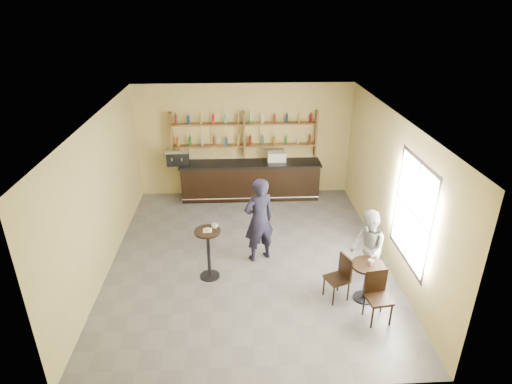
{
  "coord_description": "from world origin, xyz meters",
  "views": [
    {
      "loc": [
        -0.24,
        -8.03,
        5.36
      ],
      "look_at": [
        0.2,
        0.8,
        1.25
      ],
      "focal_mm": 30.0,
      "sensor_mm": 36.0,
      "label": 1
    }
  ],
  "objects_px": {
    "pastry_case": "(276,157)",
    "patron_second": "(367,248)",
    "cafe_table": "(366,282)",
    "bar_counter": "(250,180)",
    "chair_south": "(379,298)",
    "man_main": "(259,220)",
    "pedestal_table": "(209,254)",
    "chair_west": "(337,278)",
    "espresso_machine": "(178,156)"
  },
  "relations": [
    {
      "from": "espresso_machine",
      "to": "man_main",
      "type": "distance_m",
      "value": 3.78
    },
    {
      "from": "chair_west",
      "to": "espresso_machine",
      "type": "bearing_deg",
      "value": -164.38
    },
    {
      "from": "pedestal_table",
      "to": "espresso_machine",
      "type": "bearing_deg",
      "value": 104.89
    },
    {
      "from": "pastry_case",
      "to": "cafe_table",
      "type": "xyz_separation_m",
      "value": [
        1.29,
        -4.65,
        -0.83
      ]
    },
    {
      "from": "chair_south",
      "to": "bar_counter",
      "type": "bearing_deg",
      "value": 103.18
    },
    {
      "from": "chair_south",
      "to": "patron_second",
      "type": "distance_m",
      "value": 1.16
    },
    {
      "from": "chair_west",
      "to": "patron_second",
      "type": "xyz_separation_m",
      "value": [
        0.67,
        0.46,
        0.36
      ]
    },
    {
      "from": "bar_counter",
      "to": "pedestal_table",
      "type": "relative_size",
      "value": 3.59
    },
    {
      "from": "pastry_case",
      "to": "patron_second",
      "type": "xyz_separation_m",
      "value": [
        1.42,
        -4.14,
        -0.42
      ]
    },
    {
      "from": "cafe_table",
      "to": "bar_counter",
      "type": "bearing_deg",
      "value": 113.5
    },
    {
      "from": "espresso_machine",
      "to": "pastry_case",
      "type": "bearing_deg",
      "value": -6.33
    },
    {
      "from": "pastry_case",
      "to": "chair_west",
      "type": "height_order",
      "value": "pastry_case"
    },
    {
      "from": "bar_counter",
      "to": "chair_south",
      "type": "bearing_deg",
      "value": -68.47
    },
    {
      "from": "espresso_machine",
      "to": "patron_second",
      "type": "distance_m",
      "value": 5.88
    },
    {
      "from": "bar_counter",
      "to": "patron_second",
      "type": "height_order",
      "value": "patron_second"
    },
    {
      "from": "man_main",
      "to": "cafe_table",
      "type": "xyz_separation_m",
      "value": [
        1.95,
        -1.5,
        -0.57
      ]
    },
    {
      "from": "bar_counter",
      "to": "chair_south",
      "type": "relative_size",
      "value": 4.12
    },
    {
      "from": "bar_counter",
      "to": "chair_west",
      "type": "xyz_separation_m",
      "value": [
        1.47,
        -4.6,
        -0.08
      ]
    },
    {
      "from": "espresso_machine",
      "to": "chair_south",
      "type": "bearing_deg",
      "value": -58.54
    },
    {
      "from": "pastry_case",
      "to": "pedestal_table",
      "type": "relative_size",
      "value": 0.47
    },
    {
      "from": "pastry_case",
      "to": "man_main",
      "type": "distance_m",
      "value": 3.23
    },
    {
      "from": "pedestal_table",
      "to": "man_main",
      "type": "height_order",
      "value": "man_main"
    },
    {
      "from": "man_main",
      "to": "chair_south",
      "type": "bearing_deg",
      "value": 109.75
    },
    {
      "from": "pedestal_table",
      "to": "bar_counter",
      "type": "bearing_deg",
      "value": 75.35
    },
    {
      "from": "man_main",
      "to": "patron_second",
      "type": "bearing_deg",
      "value": 130.68
    },
    {
      "from": "chair_south",
      "to": "patron_second",
      "type": "relative_size",
      "value": 0.59
    },
    {
      "from": "pedestal_table",
      "to": "cafe_table",
      "type": "bearing_deg",
      "value": -15.92
    },
    {
      "from": "espresso_machine",
      "to": "cafe_table",
      "type": "xyz_separation_m",
      "value": [
        4.02,
        -4.65,
        -0.89
      ]
    },
    {
      "from": "cafe_table",
      "to": "chair_west",
      "type": "bearing_deg",
      "value": 174.81
    },
    {
      "from": "cafe_table",
      "to": "chair_south",
      "type": "relative_size",
      "value": 0.82
    },
    {
      "from": "espresso_machine",
      "to": "cafe_table",
      "type": "bearing_deg",
      "value": -55.49
    },
    {
      "from": "chair_west",
      "to": "patron_second",
      "type": "bearing_deg",
      "value": 103.0
    },
    {
      "from": "espresso_machine",
      "to": "chair_south",
      "type": "relative_size",
      "value": 0.65
    },
    {
      "from": "bar_counter",
      "to": "pedestal_table",
      "type": "xyz_separation_m",
      "value": [
        -0.99,
        -3.79,
        0.02
      ]
    },
    {
      "from": "pedestal_table",
      "to": "cafe_table",
      "type": "relative_size",
      "value": 1.4
    },
    {
      "from": "pedestal_table",
      "to": "pastry_case",
      "type": "bearing_deg",
      "value": 65.57
    },
    {
      "from": "pastry_case",
      "to": "chair_south",
      "type": "relative_size",
      "value": 0.54
    },
    {
      "from": "espresso_machine",
      "to": "man_main",
      "type": "xyz_separation_m",
      "value": [
        2.07,
        -3.15,
        -0.33
      ]
    },
    {
      "from": "pastry_case",
      "to": "pedestal_table",
      "type": "bearing_deg",
      "value": -121.31
    },
    {
      "from": "man_main",
      "to": "bar_counter",
      "type": "bearing_deg",
      "value": -112.68
    },
    {
      "from": "bar_counter",
      "to": "chair_south",
      "type": "xyz_separation_m",
      "value": [
        2.07,
        -5.25,
        -0.06
      ]
    },
    {
      "from": "espresso_machine",
      "to": "man_main",
      "type": "relative_size",
      "value": 0.32
    },
    {
      "from": "patron_second",
      "to": "chair_south",
      "type": "bearing_deg",
      "value": -4.44
    },
    {
      "from": "bar_counter",
      "to": "cafe_table",
      "type": "distance_m",
      "value": 5.07
    },
    {
      "from": "bar_counter",
      "to": "patron_second",
      "type": "distance_m",
      "value": 4.67
    },
    {
      "from": "chair_west",
      "to": "chair_south",
      "type": "bearing_deg",
      "value": 21.29
    },
    {
      "from": "pastry_case",
      "to": "patron_second",
      "type": "relative_size",
      "value": 0.32
    },
    {
      "from": "cafe_table",
      "to": "chair_south",
      "type": "height_order",
      "value": "chair_south"
    },
    {
      "from": "pedestal_table",
      "to": "man_main",
      "type": "relative_size",
      "value": 0.57
    },
    {
      "from": "patron_second",
      "to": "pastry_case",
      "type": "bearing_deg",
      "value": -161.73
    }
  ]
}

